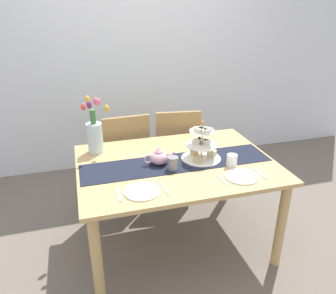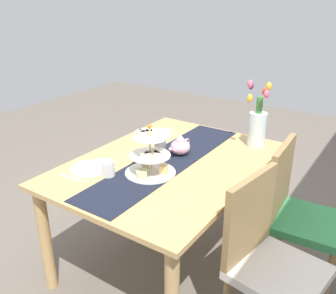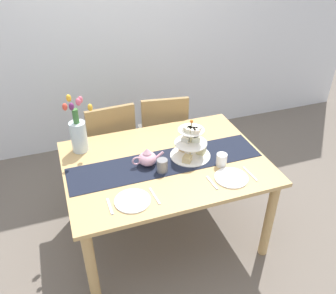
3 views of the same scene
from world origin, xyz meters
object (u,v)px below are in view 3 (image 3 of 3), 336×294
(dinner_plate_left, at_px, (133,201))
(teapot, at_px, (147,158))
(knife_left, at_px, (155,196))
(dining_table, at_px, (165,172))
(knife_right, at_px, (250,174))
(tiered_cake_stand, at_px, (191,144))
(chair_right, at_px, (163,133))
(tulip_vase, at_px, (78,132))
(chair_left, at_px, (110,142))
(fork_right, at_px, (212,183))
(mug_white_text, at_px, (222,160))
(fork_left, at_px, (110,206))
(dinner_plate_right, at_px, (231,178))
(mug_grey, at_px, (162,165))

(dinner_plate_left, bearing_deg, teapot, 59.58)
(knife_left, bearing_deg, dining_table, 61.03)
(knife_right, bearing_deg, knife_left, 180.00)
(tiered_cake_stand, bearing_deg, knife_right, -48.14)
(chair_right, distance_m, dinner_plate_left, 1.26)
(teapot, xyz_separation_m, knife_right, (0.64, -0.34, -0.06))
(dining_table, relative_size, knife_right, 8.52)
(dining_table, distance_m, tiered_cake_stand, 0.29)
(tulip_vase, bearing_deg, chair_left, 54.56)
(chair_left, distance_m, tiered_cake_stand, 0.95)
(teapot, relative_size, knife_left, 1.40)
(fork_right, xyz_separation_m, mug_white_text, (0.15, 0.16, 0.04))
(dining_table, xyz_separation_m, fork_left, (-0.48, -0.34, 0.10))
(knife_left, height_order, fork_right, same)
(chair_right, distance_m, teapot, 0.89)
(tulip_vase, height_order, knife_left, tulip_vase)
(chair_right, relative_size, knife_left, 5.35)
(tulip_vase, bearing_deg, mug_white_text, -30.14)
(dinner_plate_left, distance_m, dinner_plate_right, 0.69)
(mug_white_text, bearing_deg, mug_grey, 170.33)
(knife_left, height_order, dinner_plate_right, dinner_plate_right)
(dining_table, distance_m, dinner_plate_left, 0.49)
(dining_table, xyz_separation_m, chair_left, (-0.27, 0.75, -0.13))
(knife_right, bearing_deg, mug_white_text, 131.65)
(knife_left, bearing_deg, chair_right, 68.70)
(fork_right, distance_m, knife_right, 0.29)
(knife_right, bearing_deg, fork_left, 180.00)
(tiered_cake_stand, distance_m, knife_left, 0.53)
(knife_left, distance_m, mug_white_text, 0.58)
(chair_right, relative_size, fork_left, 6.07)
(teapot, relative_size, knife_right, 1.40)
(dinner_plate_right, height_order, knife_right, dinner_plate_right)
(dining_table, height_order, knife_left, knife_left)
(dining_table, bearing_deg, teapot, 180.00)
(chair_right, xyz_separation_m, dinner_plate_left, (-0.57, -1.09, 0.24))
(mug_grey, bearing_deg, chair_left, 103.95)
(chair_left, distance_m, dinner_plate_right, 1.29)
(mug_white_text, bearing_deg, fork_left, -169.23)
(chair_right, relative_size, tiered_cake_stand, 2.99)
(teapot, relative_size, dinner_plate_right, 1.04)
(chair_left, xyz_separation_m, mug_white_text, (0.64, -0.93, 0.28))
(dinner_plate_left, height_order, fork_right, dinner_plate_left)
(fork_left, relative_size, mug_grey, 1.58)
(tiered_cake_stand, height_order, mug_grey, tiered_cake_stand)
(dining_table, bearing_deg, tulip_vase, 147.62)
(dining_table, height_order, dinner_plate_left, dinner_plate_left)
(knife_left, bearing_deg, dinner_plate_left, 180.00)
(fork_right, bearing_deg, mug_grey, 139.73)
(chair_right, height_order, fork_left, chair_right)
(chair_left, distance_m, chair_right, 0.51)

